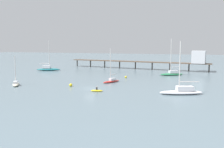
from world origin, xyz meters
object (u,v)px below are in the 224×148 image
at_px(dinghy_yellow, 97,90).
at_px(mooring_buoy_inner, 71,85).
at_px(sailboat_white, 182,91).
at_px(mooring_buoy_outer, 126,77).
at_px(sailboat_cream, 16,83).
at_px(sailboat_green, 172,73).
at_px(sailboat_red, 111,80).
at_px(sailboat_teal, 48,69).
at_px(pier, 172,59).

height_order(dinghy_yellow, mooring_buoy_inner, dinghy_yellow).
xyz_separation_m(sailboat_white, mooring_buoy_outer, (-18.00, 20.23, -0.42)).
relative_size(dinghy_yellow, mooring_buoy_outer, 4.46).
bearing_deg(mooring_buoy_inner, sailboat_cream, -167.50).
xyz_separation_m(sailboat_green, sailboat_white, (4.83, -31.63, -0.01)).
relative_size(sailboat_red, sailboat_green, 0.76).
xyz_separation_m(sailboat_cream, sailboat_white, (41.27, 2.19, 0.19)).
height_order(sailboat_green, sailboat_white, sailboat_green).
bearing_deg(sailboat_teal, sailboat_green, 1.03).
bearing_deg(sailboat_green, mooring_buoy_outer, -139.13).
distance_m(sailboat_teal, dinghy_yellow, 48.27).
bearing_deg(mooring_buoy_inner, sailboat_teal, 131.11).
relative_size(mooring_buoy_inner, mooring_buoy_outer, 1.22).
relative_size(sailboat_cream, dinghy_yellow, 2.63).
relative_size(dinghy_yellow, mooring_buoy_inner, 3.67).
bearing_deg(pier, dinghy_yellow, -103.99).
xyz_separation_m(pier, sailboat_white, (6.13, -46.62, -3.87)).
relative_size(sailboat_teal, mooring_buoy_inner, 14.94).
bearing_deg(sailboat_teal, sailboat_white, -30.09).
bearing_deg(pier, mooring_buoy_inner, -114.64).
bearing_deg(mooring_buoy_outer, mooring_buoy_inner, -115.20).
distance_m(sailboat_green, dinghy_yellow, 37.08).
xyz_separation_m(pier, sailboat_teal, (-46.95, -15.85, -3.78)).
relative_size(pier, sailboat_red, 6.43).
height_order(sailboat_white, dinghy_yellow, sailboat_white).
relative_size(sailboat_green, mooring_buoy_inner, 15.60).
relative_size(sailboat_white, mooring_buoy_outer, 17.30).
distance_m(pier, sailboat_white, 47.18).
height_order(sailboat_red, sailboat_white, sailboat_white).
distance_m(pier, sailboat_green, 15.53).
xyz_separation_m(sailboat_red, mooring_buoy_inner, (-7.61, -9.49, -0.25)).
distance_m(sailboat_red, sailboat_cream, 25.21).
bearing_deg(pier, sailboat_cream, -125.75).
xyz_separation_m(sailboat_red, sailboat_cream, (-21.81, -12.64, -0.10)).
xyz_separation_m(sailboat_red, dinghy_yellow, (1.01, -13.30, -0.44)).
xyz_separation_m(sailboat_red, sailboat_teal, (-33.63, 20.32, 0.18)).
distance_m(sailboat_white, dinghy_yellow, 18.68).
bearing_deg(mooring_buoy_outer, sailboat_red, -98.49).
distance_m(sailboat_cream, sailboat_teal, 35.01).
bearing_deg(sailboat_white, pier, 97.50).
distance_m(pier, sailboat_red, 38.75).
relative_size(sailboat_white, mooring_buoy_inner, 14.23).
bearing_deg(sailboat_white, sailboat_green, 98.68).
distance_m(dinghy_yellow, mooring_buoy_outer, 23.09).
xyz_separation_m(sailboat_red, sailboat_white, (19.46, -10.45, 0.09)).
bearing_deg(mooring_buoy_inner, sailboat_green, 54.05).
xyz_separation_m(sailboat_green, mooring_buoy_outer, (-13.17, -11.40, -0.43)).
bearing_deg(pier, sailboat_green, -85.03).
distance_m(dinghy_yellow, mooring_buoy_inner, 9.42).
height_order(sailboat_red, mooring_buoy_outer, sailboat_red).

